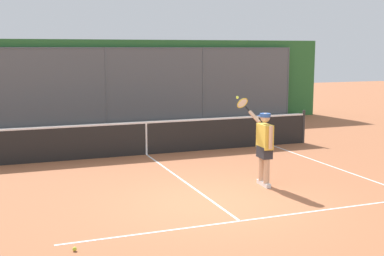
# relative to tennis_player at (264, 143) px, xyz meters

# --- Properties ---
(ground_plane) EXTENTS (60.00, 60.00, 0.00)m
(ground_plane) POSITION_rel_tennis_player_xyz_m (1.55, 0.84, -0.95)
(ground_plane) COLOR #A8603D
(court_line_markings) EXTENTS (8.27, 11.20, 0.01)m
(court_line_markings) POSITION_rel_tennis_player_xyz_m (1.55, 2.22, -0.95)
(court_line_markings) COLOR white
(court_line_markings) RESTS_ON ground
(fence_backdrop) EXTENTS (19.32, 1.37, 3.39)m
(fence_backdrop) POSITION_rel_tennis_player_xyz_m (1.55, -10.57, 0.72)
(fence_backdrop) COLOR #565B60
(fence_backdrop) RESTS_ON ground
(tennis_net) EXTENTS (10.63, 0.09, 1.07)m
(tennis_net) POSITION_rel_tennis_player_xyz_m (1.55, -4.16, -0.46)
(tennis_net) COLOR #2D2D2D
(tennis_net) RESTS_ON ground
(tennis_player) EXTENTS (0.43, 1.39, 1.93)m
(tennis_player) POSITION_rel_tennis_player_xyz_m (0.00, 0.00, 0.00)
(tennis_player) COLOR silver
(tennis_player) RESTS_ON ground
(tennis_ball_near_baseline) EXTENTS (0.07, 0.07, 0.07)m
(tennis_ball_near_baseline) POSITION_rel_tennis_player_xyz_m (4.49, 2.33, -0.92)
(tennis_ball_near_baseline) COLOR #C1D138
(tennis_ball_near_baseline) RESTS_ON ground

